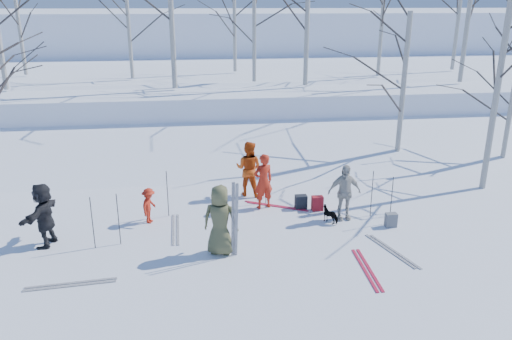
{
  "coord_description": "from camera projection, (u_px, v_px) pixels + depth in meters",
  "views": [
    {
      "loc": [
        -1.71,
        -11.53,
        5.74
      ],
      "look_at": [
        0.0,
        1.5,
        1.3
      ],
      "focal_mm": 35.0,
      "sensor_mm": 36.0,
      "label": 1
    }
  ],
  "objects": [
    {
      "name": "birch_plateau_h",
      "position": [
        254.0,
        27.0,
        22.65
      ],
      "size": [
        4.04,
        4.04,
        4.91
      ],
      "primitive_type": null,
      "color": "silver",
      "rests_on": "snow_plateau"
    },
    {
      "name": "ski_pair_d",
      "position": [
        176.0,
        229.0,
        13.24
      ],
      "size": [
        0.28,
        1.91,
        0.02
      ],
      "primitive_type": null,
      "rotation": [
        0.0,
        0.0,
        0.02
      ],
      "color": "silver",
      "rests_on": "ground"
    },
    {
      "name": "skier_cream_east",
      "position": [
        344.0,
        192.0,
        13.66
      ],
      "size": [
        0.93,
        0.41,
        1.58
      ],
      "primitive_type": "imported",
      "rotation": [
        0.0,
        0.0,
        0.03
      ],
      "color": "beige",
      "rests_on": "ground"
    },
    {
      "name": "snow_plateau",
      "position": [
        221.0,
        89.0,
        28.53
      ],
      "size": [
        70.0,
        18.0,
        2.2
      ],
      "primitive_type": "cube",
      "color": "white",
      "rests_on": "ground"
    },
    {
      "name": "ski_pair_a",
      "position": [
        71.0,
        285.0,
        10.65
      ],
      "size": [
        0.52,
        1.93,
        0.02
      ],
      "primitive_type": null,
      "rotation": [
        0.0,
        0.0,
        1.65
      ],
      "color": "silver",
      "rests_on": "ground"
    },
    {
      "name": "skier_red_north",
      "position": [
        263.0,
        181.0,
        14.4
      ],
      "size": [
        0.69,
        0.57,
        1.64
      ],
      "primitive_type": "imported",
      "rotation": [
        0.0,
        0.0,
        3.47
      ],
      "color": "#B02110",
      "rests_on": "ground"
    },
    {
      "name": "ski_pair_b",
      "position": [
        367.0,
        269.0,
        11.25
      ],
      "size": [
        0.36,
        1.92,
        0.02
      ],
      "primitive_type": null,
      "rotation": [
        0.0,
        0.0,
        -0.04
      ],
      "color": "#AB1832",
      "rests_on": "ground"
    },
    {
      "name": "skier_redor_behind",
      "position": [
        249.0,
        169.0,
        15.36
      ],
      "size": [
        1.04,
        0.95,
        1.73
      ],
      "primitive_type": "imported",
      "rotation": [
        0.0,
        0.0,
        2.7
      ],
      "color": "#C7470F",
      "rests_on": "ground"
    },
    {
      "name": "ski_pole_f",
      "position": [
        372.0,
        194.0,
        13.88
      ],
      "size": [
        0.02,
        0.02,
        1.34
      ],
      "primitive_type": "cylinder",
      "color": "black",
      "rests_on": "ground"
    },
    {
      "name": "birch_edge_c",
      "position": [
        512.0,
        102.0,
        17.97
      ],
      "size": [
        3.83,
        3.83,
        4.62
      ],
      "primitive_type": null,
      "color": "silver",
      "rests_on": "ground"
    },
    {
      "name": "birch_plateau_g",
      "position": [
        459.0,
        12.0,
        26.57
      ],
      "size": [
        4.87,
        4.87,
        6.1
      ],
      "primitive_type": null,
      "color": "silver",
      "rests_on": "snow_plateau"
    },
    {
      "name": "ground",
      "position": [
        264.0,
        236.0,
        12.88
      ],
      "size": [
        120.0,
        120.0,
        0.0
      ],
      "primitive_type": "plane",
      "color": "white",
      "rests_on": "ground"
    },
    {
      "name": "dog",
      "position": [
        331.0,
        214.0,
        13.62
      ],
      "size": [
        0.54,
        0.58,
        0.46
      ],
      "primitive_type": "imported",
      "rotation": [
        0.0,
        0.0,
        3.84
      ],
      "color": "black",
      "rests_on": "ground"
    },
    {
      "name": "birch_plateau_e",
      "position": [
        308.0,
        8.0,
        21.31
      ],
      "size": [
        5.22,
        5.22,
        6.6
      ],
      "primitive_type": null,
      "color": "silver",
      "rests_on": "snow_plateau"
    },
    {
      "name": "far_hill",
      "position": [
        207.0,
        43.0,
        47.93
      ],
      "size": [
        90.0,
        30.0,
        6.0
      ],
      "primitive_type": "cube",
      "color": "white",
      "rests_on": "ground"
    },
    {
      "name": "backpack_grey",
      "position": [
        391.0,
        220.0,
        13.37
      ],
      "size": [
        0.3,
        0.2,
        0.38
      ],
      "primitive_type": "cube",
      "color": "slate",
      "rests_on": "ground"
    },
    {
      "name": "ski_pole_c",
      "position": [
        92.0,
        223.0,
        12.05
      ],
      "size": [
        0.02,
        0.02,
        1.34
      ],
      "primitive_type": "cylinder",
      "color": "black",
      "rests_on": "ground"
    },
    {
      "name": "ski_pair_c",
      "position": [
        276.0,
        206.0,
        14.75
      ],
      "size": [
        1.77,
        2.07,
        0.02
      ],
      "primitive_type": null,
      "rotation": [
        0.0,
        0.0,
        1.08
      ],
      "color": "#AB1832",
      "rests_on": "ground"
    },
    {
      "name": "snow_ramp",
      "position": [
        238.0,
        153.0,
        19.4
      ],
      "size": [
        70.0,
        9.49,
        4.12
      ],
      "primitive_type": "cube",
      "rotation": [
        0.3,
        0.0,
        0.0
      ],
      "color": "white",
      "rests_on": "ground"
    },
    {
      "name": "birch_plateau_c",
      "position": [
        235.0,
        22.0,
        26.0
      ],
      "size": [
        4.16,
        4.16,
        5.08
      ],
      "primitive_type": null,
      "color": "silver",
      "rests_on": "snow_plateau"
    },
    {
      "name": "skier_grey_west",
      "position": [
        44.0,
        215.0,
        12.16
      ],
      "size": [
        0.83,
        1.58,
        1.62
      ],
      "primitive_type": "imported",
      "rotation": [
        0.0,
        0.0,
        4.46
      ],
      "color": "black",
      "rests_on": "ground"
    },
    {
      "name": "birch_edge_e",
      "position": [
        403.0,
        90.0,
        17.99
      ],
      "size": [
        4.42,
        4.42,
        5.45
      ],
      "primitive_type": null,
      "color": "silver",
      "rests_on": "ground"
    },
    {
      "name": "upright_ski_left",
      "position": [
        233.0,
        220.0,
        11.55
      ],
      "size": [
        0.1,
        0.17,
        1.9
      ],
      "primitive_type": "cube",
      "rotation": [
        0.07,
        0.0,
        0.24
      ],
      "color": "silver",
      "rests_on": "ground"
    },
    {
      "name": "backpack_red",
      "position": [
        317.0,
        203.0,
        14.42
      ],
      "size": [
        0.32,
        0.22,
        0.42
      ],
      "primitive_type": "cube",
      "color": "maroon",
      "rests_on": "ground"
    },
    {
      "name": "skier_red_seated",
      "position": [
        149.0,
        206.0,
        13.53
      ],
      "size": [
        0.56,
        0.73,
        0.99
      ],
      "primitive_type": "imported",
      "rotation": [
        0.0,
        0.0,
        1.22
      ],
      "color": "#B02110",
      "rests_on": "ground"
    },
    {
      "name": "upright_ski_right",
      "position": [
        236.0,
        220.0,
        11.51
      ],
      "size": [
        0.11,
        0.23,
        1.89
      ],
      "primitive_type": "cube",
      "rotation": [
        0.1,
        0.0,
        0.2
      ],
      "color": "silver",
      "rests_on": "ground"
    },
    {
      "name": "birch_plateau_i",
      "position": [
        382.0,
        22.0,
        24.48
      ],
      "size": [
        4.22,
        4.22,
        5.17
      ],
      "primitive_type": null,
      "color": "silver",
      "rests_on": "snow_plateau"
    },
    {
      "name": "ski_pole_e",
      "position": [
        266.0,
        182.0,
        14.79
      ],
      "size": [
        0.02,
        0.02,
        1.34
      ],
      "primitive_type": "cylinder",
      "color": "black",
      "rests_on": "ground"
    },
    {
      "name": "birch_plateau_a",
      "position": [
        19.0,
        22.0,
        24.79
      ],
      "size": [
        4.2,
        4.2,
        5.15
      ],
      "primitive_type": null,
      "color": "silver",
      "rests_on": "snow_plateau"
    },
    {
      "name": "ski_pole_a",
      "position": [
        168.0,
        194.0,
        13.87
      ],
      "size": [
        0.02,
        0.02,
        1.34
      ],
      "primitive_type": "cylinder",
      "color": "black",
      "rests_on": "ground"
    },
    {
      "name": "ski_pole_d",
      "position": [
        118.0,
        219.0,
        12.24
      ],
      "size": [
        0.02,
        0.02,
        1.34
      ],
      "primitive_type": "cylinder",
      "color": "black",
      "rests_on": "ground"
    },
    {
      "name": "ski_pole_b",
      "position": [
        391.0,
        200.0,
        13.42
      ],
      "size": [
        0.02,
        0.02,
        1.34
      ],
      "primitive_type": "cylinder",
      "color": "black",
      "rests_on": "ground"
    },
    {
      "name": "ski_pair_e",
      "position": [
        392.0,
        251.0,
        12.08
      ],
      "size": [
        1.22,
        2.01,
        0.02
      ],
      "primitive_type": null,
      "rotation": [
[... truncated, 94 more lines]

